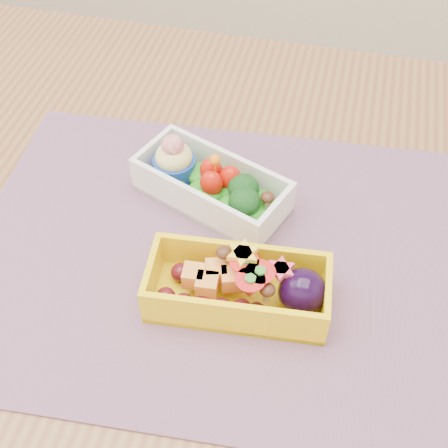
% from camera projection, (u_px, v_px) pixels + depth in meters
% --- Properties ---
extents(table, '(1.20, 0.80, 0.75)m').
position_uv_depth(table, '(212.00, 333.00, 0.61)').
color(table, brown).
rests_on(table, ground).
extents(placemat, '(0.48, 0.39, 0.00)m').
position_uv_depth(placemat, '(215.00, 254.00, 0.56)').
color(placemat, slate).
rests_on(placemat, table).
extents(bento_white, '(0.17, 0.12, 0.06)m').
position_uv_depth(bento_white, '(211.00, 185.00, 0.58)').
color(bento_white, white).
rests_on(bento_white, placemat).
extents(bento_yellow, '(0.16, 0.08, 0.05)m').
position_uv_depth(bento_yellow, '(242.00, 287.00, 0.50)').
color(bento_yellow, yellow).
rests_on(bento_yellow, placemat).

